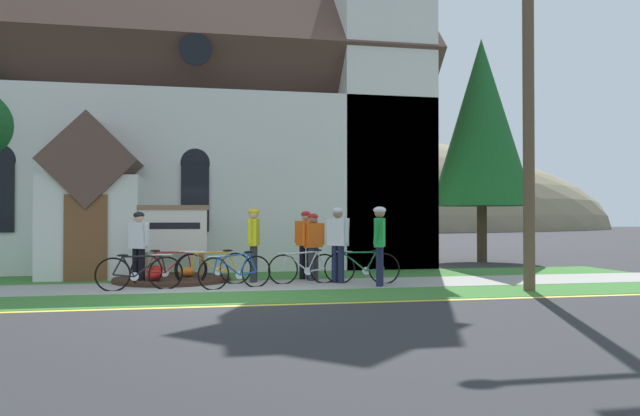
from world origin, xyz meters
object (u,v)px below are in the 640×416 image
at_px(cyclist_in_orange_jersey, 313,242).
at_px(bicycle_white, 362,267).
at_px(bicycle_black, 236,271).
at_px(utility_pole, 524,42).
at_px(roadside_conifer, 481,122).
at_px(cyclist_in_yellow_jersey, 380,239).
at_px(church_sign, 173,231).
at_px(cyclist_in_green_jersey, 338,238).
at_px(bicycle_blue, 139,273).
at_px(cyclist_in_blue_jersey, 254,238).
at_px(bicycle_red, 214,268).
at_px(bicycle_silver, 304,268).
at_px(cyclist_in_red_jersey, 306,239).
at_px(bicycle_green, 169,269).
at_px(cyclist_in_white_jersey, 139,242).

bearing_deg(cyclist_in_orange_jersey, bicycle_white, -39.05).
height_order(bicycle_black, bicycle_white, bicycle_black).
xyz_separation_m(utility_pole, roadside_conifer, (2.87, 7.85, -0.41)).
distance_m(cyclist_in_yellow_jersey, roadside_conifer, 9.36).
bearing_deg(church_sign, cyclist_in_green_jersey, -22.47).
relative_size(bicycle_blue, cyclist_in_blue_jersey, 1.02).
distance_m(bicycle_blue, bicycle_red, 1.77).
height_order(bicycle_silver, cyclist_in_blue_jersey, cyclist_in_blue_jersey).
relative_size(bicycle_silver, cyclist_in_red_jersey, 0.99).
xyz_separation_m(church_sign, cyclist_in_red_jersey, (3.23, -0.67, -0.20)).
relative_size(bicycle_green, cyclist_in_orange_jersey, 1.01).
bearing_deg(cyclist_in_green_jersey, cyclist_in_blue_jersey, 163.40).
bearing_deg(cyclist_in_white_jersey, bicycle_black, -29.37).
bearing_deg(cyclist_in_red_jersey, roadside_conifer, 33.93).
bearing_deg(cyclist_in_blue_jersey, bicycle_red, -162.00).
bearing_deg(utility_pole, bicycle_blue, 168.04).
bearing_deg(bicycle_green, roadside_conifer, 27.53).
height_order(bicycle_green, roadside_conifer, roadside_conifer).
height_order(bicycle_black, cyclist_in_red_jersey, cyclist_in_red_jersey).
bearing_deg(bicycle_blue, cyclist_in_yellow_jersey, -3.28).
xyz_separation_m(bicycle_blue, utility_pole, (7.96, -1.69, 4.87)).
xyz_separation_m(bicycle_green, utility_pole, (7.39, -2.50, 4.87)).
bearing_deg(cyclist_in_orange_jersey, cyclist_in_blue_jersey, -177.31).
distance_m(bicycle_silver, cyclist_in_white_jersey, 3.86).
xyz_separation_m(bicycle_black, cyclist_in_blue_jersey, (0.49, 1.18, 0.67)).
relative_size(bicycle_white, cyclist_in_green_jersey, 0.96).
height_order(cyclist_in_orange_jersey, roadside_conifer, roadside_conifer).
distance_m(church_sign, bicycle_green, 1.54).
bearing_deg(cyclist_in_blue_jersey, cyclist_in_red_jersey, 14.59).
relative_size(cyclist_in_yellow_jersey, roadside_conifer, 0.23).
distance_m(bicycle_blue, bicycle_green, 0.99).
xyz_separation_m(bicycle_green, cyclist_in_white_jersey, (-0.70, 0.33, 0.60)).
relative_size(bicycle_silver, cyclist_in_blue_jersey, 0.96).
xyz_separation_m(church_sign, cyclist_in_orange_jersey, (3.36, -0.94, -0.24)).
xyz_separation_m(cyclist_in_white_jersey, utility_pole, (8.09, -2.83, 4.27)).
height_order(bicycle_green, cyclist_in_yellow_jersey, cyclist_in_yellow_jersey).
bearing_deg(cyclist_in_blue_jersey, bicycle_black, -112.71).
xyz_separation_m(cyclist_in_blue_jersey, roadside_conifer, (8.32, 5.05, 3.79)).
bearing_deg(church_sign, bicycle_blue, -106.00).
height_order(bicycle_green, cyclist_in_orange_jersey, cyclist_in_orange_jersey).
bearing_deg(bicycle_blue, cyclist_in_orange_jersey, 16.53).
height_order(bicycle_green, cyclist_in_blue_jersey, cyclist_in_blue_jersey).
bearing_deg(cyclist_in_yellow_jersey, roadside_conifer, 48.95).
bearing_deg(roadside_conifer, church_sign, -158.43).
distance_m(church_sign, cyclist_in_yellow_jersey, 5.20).
bearing_deg(bicycle_black, cyclist_in_orange_jersey, 32.58).
height_order(bicycle_black, bicycle_green, bicycle_green).
relative_size(church_sign, utility_pole, 0.19).
bearing_deg(bicycle_red, cyclist_in_yellow_jersey, -16.85).
distance_m(bicycle_black, cyclist_in_blue_jersey, 1.44).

